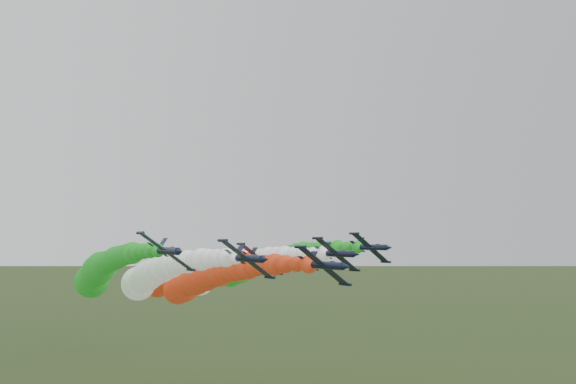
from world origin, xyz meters
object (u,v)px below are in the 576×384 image
(jet_inner_left, at_px, (150,277))
(jet_trail, at_px, (171,275))
(jet_inner_right, at_px, (218,272))
(jet_outer_left, at_px, (99,272))
(jet_outer_right, at_px, (252,266))
(jet_lead, at_px, (198,281))

(jet_inner_left, xyz_separation_m, jet_trail, (11.95, 17.36, -0.80))
(jet_inner_right, xyz_separation_m, jet_outer_left, (-29.51, 4.39, 0.64))
(jet_inner_right, height_order, jet_outer_right, jet_outer_right)
(jet_outer_left, relative_size, jet_trail, 1.00)
(jet_inner_right, relative_size, jet_outer_left, 1.00)
(jet_inner_right, height_order, jet_outer_left, jet_outer_left)
(jet_outer_left, relative_size, jet_outer_right, 1.01)
(jet_outer_left, bearing_deg, jet_inner_left, -38.34)
(jet_outer_right, bearing_deg, jet_inner_right, -157.25)
(jet_trail, bearing_deg, jet_inner_left, -124.55)
(jet_trail, bearing_deg, jet_lead, -97.79)
(jet_inner_left, bearing_deg, jet_trail, 55.45)
(jet_lead, relative_size, jet_outer_left, 0.99)
(jet_lead, relative_size, jet_inner_left, 1.00)
(jet_inner_left, xyz_separation_m, jet_outer_left, (-9.87, 7.81, 1.01))
(jet_inner_left, relative_size, jet_outer_left, 0.99)
(jet_inner_right, relative_size, jet_outer_right, 1.01)
(jet_lead, xyz_separation_m, jet_inner_right, (11.34, 12.73, 1.03))
(jet_lead, bearing_deg, jet_outer_left, 136.71)
(jet_lead, height_order, jet_outer_right, jet_outer_right)
(jet_lead, height_order, jet_trail, jet_trail)
(jet_lead, xyz_separation_m, jet_inner_left, (-8.30, 9.31, 0.66))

